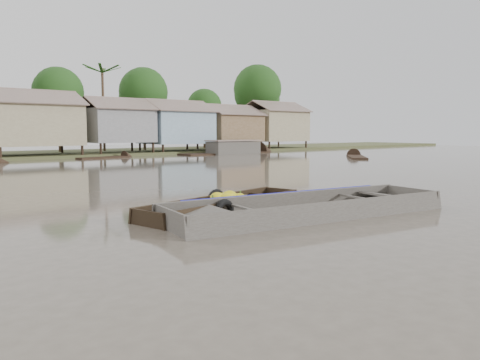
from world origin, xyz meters
TOP-DOWN VIEW (x-y plane):
  - ground at (0.00, 0.00)m, footprint 120.00×120.00m
  - riverbank at (3.03, 31.86)m, footprint 120.00×12.47m
  - banana_boat at (-0.83, 0.48)m, footprint 5.54×2.35m
  - viewer_boat at (0.54, -1.37)m, footprint 7.92×3.18m
  - distant_boats at (12.53, 24.40)m, footprint 45.14×15.34m

SIDE VIEW (x-z plane):
  - ground at x=0.00m, z-range 0.00..0.00m
  - viewer_boat at x=0.54m, z-range -0.24..0.37m
  - banana_boat at x=-0.83m, z-range -0.25..0.52m
  - distant_boats at x=12.53m, z-range -0.49..0.89m
  - riverbank at x=3.03m, z-range -2.04..8.18m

